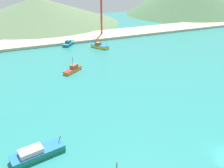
% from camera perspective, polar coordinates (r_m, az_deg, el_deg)
% --- Properties ---
extents(ground, '(260.00, 280.00, 0.50)m').
position_cam_1_polar(ground, '(74.12, 7.08, -1.63)').
color(ground, teal).
extents(fishing_boat_4, '(6.73, 8.85, 2.85)m').
position_cam_1_polar(fishing_boat_4, '(114.56, -2.86, 8.63)').
color(fishing_boat_4, gold).
rests_on(fishing_boat_4, ground).
extents(fishing_boat_9, '(7.72, 6.58, 5.36)m').
position_cam_1_polar(fishing_boat_9, '(87.81, -8.92, 3.31)').
color(fishing_boat_9, orange).
rests_on(fishing_boat_9, ground).
extents(fishing_boat_10, '(10.52, 5.06, 2.75)m').
position_cam_1_polar(fishing_boat_10, '(50.69, -16.79, -14.86)').
color(fishing_boat_10, '#198466').
rests_on(fishing_boat_10, ground).
extents(fishing_boat_12, '(8.23, 9.05, 2.47)m').
position_cam_1_polar(fishing_boat_12, '(121.02, -9.78, 9.15)').
color(fishing_boat_12, '#1E5BA8').
rests_on(fishing_boat_12, ground).
extents(beach_strip, '(247.00, 17.63, 1.20)m').
position_cam_1_polar(beach_strip, '(131.66, -8.05, 10.40)').
color(beach_strip, '#C6B793').
rests_on(beach_strip, ground).
extents(hill_central, '(106.45, 106.45, 16.56)m').
position_cam_1_polar(hill_central, '(177.97, -16.61, 15.84)').
color(hill_central, '#56704C').
rests_on(hill_central, ground).
extents(radio_tower, '(3.26, 2.61, 32.61)m').
position_cam_1_polar(radio_tower, '(134.04, -2.49, 17.84)').
color(radio_tower, '#B7332D').
rests_on(radio_tower, ground).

